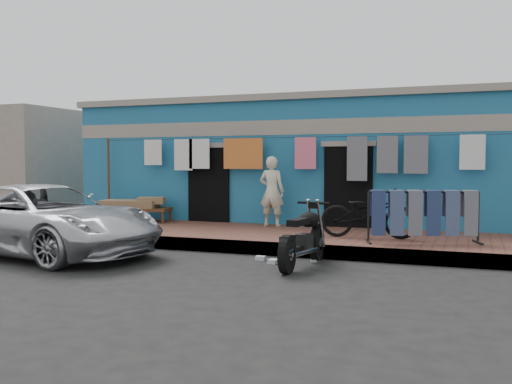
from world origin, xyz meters
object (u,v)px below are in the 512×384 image
object	(u,v)px
jeans_rack	(423,216)
bicycle	(368,208)
seated_person	(272,191)
charpoy	(137,210)
car	(43,219)
motorcycle	(303,235)

from	to	relation	value
jeans_rack	bicycle	bearing A→B (deg)	161.66
bicycle	jeans_rack	xyz separation A→B (m)	(1.06, -0.35, -0.10)
seated_person	charpoy	bearing A→B (deg)	5.01
bicycle	jeans_rack	bearing A→B (deg)	-111.83
jeans_rack	car	bearing A→B (deg)	-160.54
bicycle	charpoy	size ratio (longest dim) A/B	0.99
car	seated_person	xyz separation A→B (m)	(3.14, 3.93, 0.38)
seated_person	bicycle	world-z (taller)	seated_person
motorcycle	charpoy	xyz separation A→B (m)	(-5.22, 3.18, 0.02)
seated_person	bicycle	distance (m)	2.73
seated_person	motorcycle	xyz separation A→B (m)	(1.72, -3.38, -0.53)
car	charpoy	size ratio (longest dim) A/B	2.59
car	motorcycle	world-z (taller)	car
bicycle	motorcycle	bearing A→B (deg)	158.32
car	seated_person	bearing A→B (deg)	-29.92
seated_person	jeans_rack	size ratio (longest dim) A/B	0.77
car	bicycle	distance (m)	6.19
bicycle	charpoy	world-z (taller)	bicycle
charpoy	jeans_rack	xyz separation A→B (m)	(6.98, -1.39, 0.21)
charpoy	seated_person	bearing A→B (deg)	3.26
seated_person	charpoy	world-z (taller)	seated_person
motorcycle	charpoy	distance (m)	6.11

